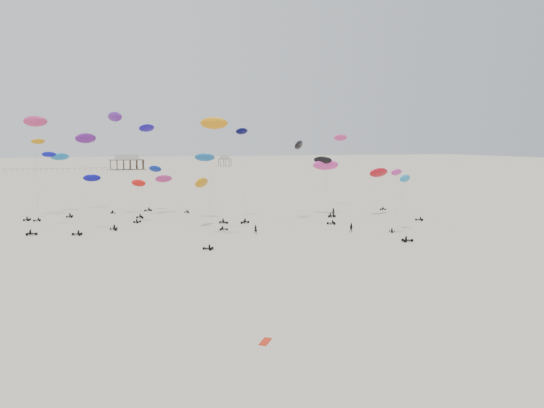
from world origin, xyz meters
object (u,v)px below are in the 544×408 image
object	(u,v)px
pavilion_main	(127,163)
rig_0	(324,167)
pavilion_small	(225,161)
rig_9	(348,150)
spectator_0	(256,234)
rig_4	(209,171)

from	to	relation	value
pavilion_main	rig_0	world-z (taller)	rig_0
pavilion_main	pavilion_small	size ratio (longest dim) A/B	2.33
pavilion_main	rig_9	distance (m)	220.84
pavilion_main	spectator_0	size ratio (longest dim) A/B	10.50
pavilion_main	rig_9	xyz separation A→B (m)	(46.84, -215.53, 11.08)
pavilion_small	rig_4	world-z (taller)	rig_4
rig_4	rig_9	distance (m)	43.18
pavilion_main	rig_4	distance (m)	229.00
pavilion_small	rig_4	bearing A→B (deg)	-103.89
pavilion_small	rig_4	size ratio (longest dim) A/B	0.56
pavilion_main	rig_9	world-z (taller)	rig_9
rig_9	pavilion_small	bearing A→B (deg)	-22.82
pavilion_small	rig_0	size ratio (longest dim) A/B	0.63
pavilion_small	rig_0	distance (m)	262.20
rig_4	rig_9	bearing A→B (deg)	160.80
pavilion_small	rig_0	bearing A→B (deg)	-97.94
rig_4	spectator_0	size ratio (longest dim) A/B	8.00
pavilion_main	rig_0	size ratio (longest dim) A/B	1.48
rig_9	spectator_0	bearing A→B (deg)	116.40
rig_4	rig_9	world-z (taller)	rig_9
rig_4	spectator_0	bearing A→B (deg)	64.64
rig_4	spectator_0	xyz separation A→B (m)	(4.54, -21.57, -10.94)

